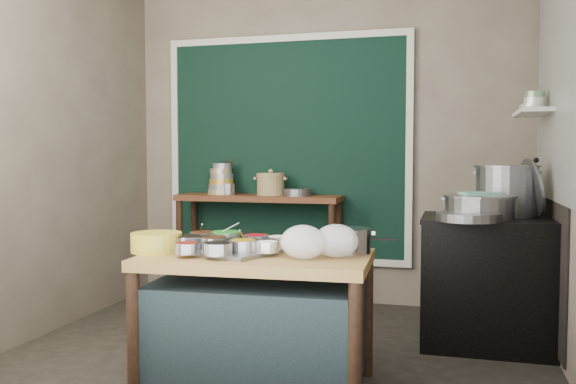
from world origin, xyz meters
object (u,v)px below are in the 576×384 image
(prep_table, at_px, (257,321))
(yellow_basin, at_px, (156,242))
(stove_block, at_px, (490,283))
(condiment_tray, at_px, (227,251))
(saucepan, at_px, (349,241))
(ceramic_crock, at_px, (271,185))
(utensil_cup, at_px, (228,189))
(stock_pot, at_px, (507,190))
(steamer, at_px, (480,207))
(back_counter, at_px, (259,249))

(prep_table, xyz_separation_m, yellow_basin, (-0.57, -0.07, 0.43))
(stove_block, height_order, condiment_tray, stove_block)
(saucepan, bearing_deg, ceramic_crock, 115.79)
(prep_table, distance_m, utensil_cup, 2.18)
(stock_pot, bearing_deg, saucepan, -129.49)
(stove_block, distance_m, condiment_tray, 1.90)
(stove_block, relative_size, yellow_basin, 3.14)
(stock_pot, distance_m, steamer, 0.33)
(yellow_basin, xyz_separation_m, ceramic_crock, (0.08, 1.97, 0.23))
(yellow_basin, relative_size, utensil_cup, 1.73)
(back_counter, relative_size, yellow_basin, 5.06)
(stove_block, height_order, saucepan, saucepan)
(stove_block, relative_size, stock_pot, 2.01)
(yellow_basin, bearing_deg, steamer, 31.73)
(back_counter, distance_m, stock_pot, 2.17)
(saucepan, bearing_deg, utensil_cup, 124.81)
(stove_block, distance_m, steamer, 0.55)
(back_counter, bearing_deg, ceramic_crock, 7.31)
(stove_block, relative_size, utensil_cup, 5.43)
(utensil_cup, distance_m, ceramic_crock, 0.40)
(stove_block, height_order, ceramic_crock, ceramic_crock)
(utensil_cup, bearing_deg, steamer, -22.08)
(condiment_tray, relative_size, stock_pot, 1.16)
(condiment_tray, xyz_separation_m, ceramic_crock, (-0.32, 1.90, 0.28))
(condiment_tray, bearing_deg, stock_pot, 39.24)
(utensil_cup, bearing_deg, prep_table, -64.83)
(stove_block, height_order, steamer, steamer)
(yellow_basin, xyz_separation_m, steamer, (1.79, 1.11, 0.15))
(utensil_cup, height_order, ceramic_crock, ceramic_crock)
(prep_table, bearing_deg, back_counter, 104.92)
(condiment_tray, height_order, stock_pot, stock_pot)
(condiment_tray, xyz_separation_m, utensil_cup, (-0.72, 1.89, 0.24))
(condiment_tray, xyz_separation_m, saucepan, (0.66, 0.18, 0.06))
(stove_block, relative_size, steamer, 1.88)
(back_counter, relative_size, stove_block, 1.61)
(yellow_basin, height_order, saucepan, saucepan)
(back_counter, height_order, ceramic_crock, ceramic_crock)
(condiment_tray, distance_m, yellow_basin, 0.41)
(back_counter, height_order, saucepan, back_counter)
(back_counter, relative_size, saucepan, 5.63)
(yellow_basin, relative_size, steamer, 0.60)
(ceramic_crock, xyz_separation_m, stock_pot, (1.90, -0.61, 0.02))
(yellow_basin, bearing_deg, condiment_tray, 9.89)
(saucepan, height_order, ceramic_crock, ceramic_crock)
(utensil_cup, relative_size, stock_pot, 0.37)
(condiment_tray, bearing_deg, steamer, 36.74)
(steamer, bearing_deg, stove_block, 53.84)
(prep_table, relative_size, yellow_basin, 4.36)
(utensil_cup, bearing_deg, yellow_basin, -80.86)
(ceramic_crock, relative_size, steamer, 0.54)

